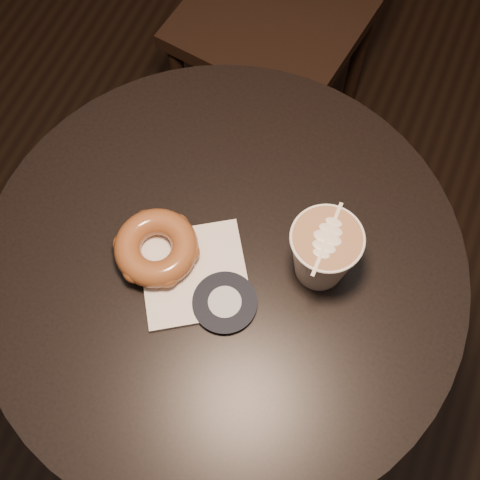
# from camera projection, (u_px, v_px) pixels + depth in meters

# --- Properties ---
(cafe_table) EXTENTS (0.70, 0.70, 0.75)m
(cafe_table) POSITION_uv_depth(u_px,v_px,m) (225.00, 308.00, 1.13)
(cafe_table) COLOR black
(cafe_table) RESTS_ON ground
(pastry_bag) EXTENTS (0.20, 0.20, 0.01)m
(pastry_bag) POSITION_uv_depth(u_px,v_px,m) (194.00, 274.00, 0.94)
(pastry_bag) COLOR silver
(pastry_bag) RESTS_ON cafe_table
(doughnut) EXTENTS (0.12, 0.12, 0.04)m
(doughnut) POSITION_uv_depth(u_px,v_px,m) (156.00, 248.00, 0.93)
(doughnut) COLOR brown
(doughnut) RESTS_ON pastry_bag
(latte_cup) EXTENTS (0.10, 0.10, 0.11)m
(latte_cup) POSITION_uv_depth(u_px,v_px,m) (323.00, 254.00, 0.89)
(latte_cup) COLOR white
(latte_cup) RESTS_ON cafe_table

